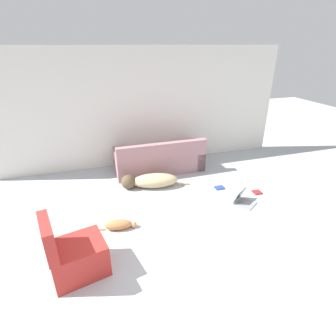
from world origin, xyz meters
TOP-DOWN VIEW (x-y plane):
  - ground_plane at (0.00, 0.00)m, footprint 20.00×20.00m
  - wall_back at (0.00, 3.79)m, footprint 7.00×0.06m
  - couch at (0.27, 3.16)m, footprint 2.03×0.79m
  - dog at (-0.12, 2.46)m, footprint 1.42×0.55m
  - cat at (-0.92, 1.28)m, footprint 0.63×0.26m
  - laptop_open at (1.38, 1.36)m, footprint 0.48×0.48m
  - book_blue at (1.23, 1.98)m, footprint 0.19×0.15m
  - book_red at (1.87, 1.59)m, footprint 0.17×0.17m
  - side_chair at (-1.57, 0.53)m, footprint 0.79×0.68m

SIDE VIEW (x-z plane):
  - ground_plane at x=0.00m, z-range 0.00..0.00m
  - book_blue at x=1.23m, z-range 0.00..0.02m
  - book_red at x=1.87m, z-range 0.00..0.02m
  - cat at x=-0.92m, z-range 0.00..0.15m
  - laptop_open at x=1.38m, z-range -0.05..0.21m
  - dog at x=-0.12m, z-range -0.01..0.29m
  - couch at x=0.27m, z-range -0.12..0.66m
  - side_chair at x=-1.57m, z-range -0.16..0.74m
  - wall_back at x=0.00m, z-range 0.00..2.68m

